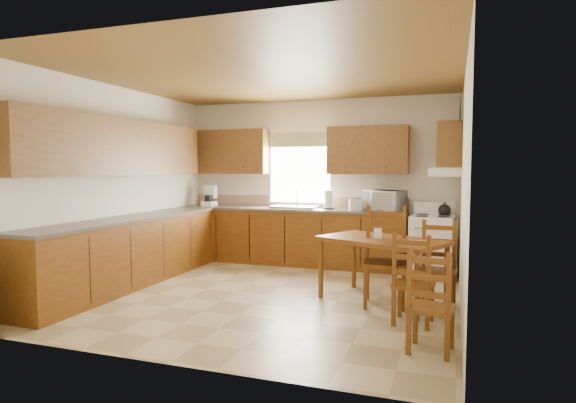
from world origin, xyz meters
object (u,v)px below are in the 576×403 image
(stove, at_px, (432,247))
(chair_near_right, at_px, (431,301))
(chair_near_left, at_px, (414,279))
(chair_far_left, at_px, (385,257))
(dining_table, at_px, (382,270))
(chair_far_right, at_px, (437,265))
(microwave, at_px, (385,201))

(stove, xyz_separation_m, chair_near_right, (0.11, -2.96, 0.01))
(chair_near_left, distance_m, chair_far_left, 0.67)
(dining_table, relative_size, chair_near_right, 1.58)
(chair_far_right, bearing_deg, stove, 99.85)
(stove, relative_size, chair_far_right, 0.90)
(stove, height_order, chair_near_right, chair_near_right)
(dining_table, distance_m, chair_far_right, 0.63)
(stove, height_order, chair_far_left, chair_far_left)
(stove, bearing_deg, microwave, 165.36)
(chair_near_right, distance_m, chair_far_right, 1.39)
(chair_near_right, bearing_deg, chair_near_left, -67.62)
(chair_far_left, bearing_deg, chair_far_right, 5.81)
(dining_table, distance_m, chair_far_left, 0.25)
(microwave, xyz_separation_m, chair_far_right, (0.84, -1.83, -0.59))
(chair_far_left, bearing_deg, microwave, 91.96)
(microwave, bearing_deg, chair_near_right, -54.58)
(chair_near_right, bearing_deg, stove, -81.19)
(stove, xyz_separation_m, chair_far_right, (0.11, -1.56, 0.05))
(stove, xyz_separation_m, chair_near_left, (-0.09, -2.24, 0.02))
(stove, height_order, chair_far_right, chair_far_right)
(dining_table, relative_size, chair_far_left, 1.24)
(chair_near_left, bearing_deg, stove, -87.32)
(dining_table, bearing_deg, chair_near_left, -34.43)
(microwave, bearing_deg, chair_far_left, -61.06)
(microwave, distance_m, chair_far_left, 2.03)
(stove, distance_m, chair_near_right, 2.96)
(dining_table, bearing_deg, microwave, 121.55)
(stove, distance_m, chair_near_left, 2.24)
(chair_near_right, bearing_deg, microwave, -68.75)
(stove, xyz_separation_m, chair_far_left, (-0.45, -1.68, 0.13))
(microwave, height_order, chair_near_right, microwave)
(dining_table, xyz_separation_m, chair_far_left, (0.06, -0.14, 0.19))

